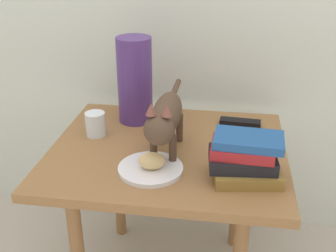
{
  "coord_description": "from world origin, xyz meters",
  "views": [
    {
      "loc": [
        0.19,
        -1.24,
        1.26
      ],
      "look_at": [
        0.0,
        0.0,
        0.67
      ],
      "focal_mm": 45.28,
      "sensor_mm": 36.0,
      "label": 1
    }
  ],
  "objects_px": {
    "side_table": "(168,168)",
    "green_vase": "(135,80)",
    "plate": "(151,169)",
    "book_stack": "(245,158)",
    "cat": "(166,117)",
    "candle_jar": "(96,125)",
    "bread_roll": "(152,161)",
    "tv_remote": "(240,122)"
  },
  "relations": [
    {
      "from": "plate",
      "to": "green_vase",
      "type": "distance_m",
      "value": 0.41
    },
    {
      "from": "book_stack",
      "to": "candle_jar",
      "type": "bearing_deg",
      "value": 158.08
    },
    {
      "from": "side_table",
      "to": "green_vase",
      "type": "xyz_separation_m",
      "value": [
        -0.15,
        0.2,
        0.24
      ]
    },
    {
      "from": "plate",
      "to": "book_stack",
      "type": "relative_size",
      "value": 0.89
    },
    {
      "from": "side_table",
      "to": "tv_remote",
      "type": "xyz_separation_m",
      "value": [
        0.24,
        0.22,
        0.09
      ]
    },
    {
      "from": "cat",
      "to": "tv_remote",
      "type": "distance_m",
      "value": 0.38
    },
    {
      "from": "green_vase",
      "to": "side_table",
      "type": "bearing_deg",
      "value": -52.93
    },
    {
      "from": "cat",
      "to": "candle_jar",
      "type": "bearing_deg",
      "value": 158.42
    },
    {
      "from": "bread_roll",
      "to": "cat",
      "type": "xyz_separation_m",
      "value": [
        0.03,
        0.11,
        0.09
      ]
    },
    {
      "from": "side_table",
      "to": "candle_jar",
      "type": "xyz_separation_m",
      "value": [
        -0.27,
        0.06,
        0.12
      ]
    },
    {
      "from": "side_table",
      "to": "candle_jar",
      "type": "distance_m",
      "value": 0.3
    },
    {
      "from": "side_table",
      "to": "tv_remote",
      "type": "bearing_deg",
      "value": 42.26
    },
    {
      "from": "plate",
      "to": "candle_jar",
      "type": "distance_m",
      "value": 0.32
    },
    {
      "from": "tv_remote",
      "to": "bread_roll",
      "type": "bearing_deg",
      "value": -120.63
    },
    {
      "from": "plate",
      "to": "candle_jar",
      "type": "relative_size",
      "value": 2.33
    },
    {
      "from": "candle_jar",
      "to": "tv_remote",
      "type": "xyz_separation_m",
      "value": [
        0.51,
        0.16,
        -0.03
      ]
    },
    {
      "from": "green_vase",
      "to": "book_stack",
      "type": "bearing_deg",
      "value": -41.43
    },
    {
      "from": "cat",
      "to": "book_stack",
      "type": "bearing_deg",
      "value": -22.29
    },
    {
      "from": "plate",
      "to": "book_stack",
      "type": "xyz_separation_m",
      "value": [
        0.28,
        0.01,
        0.06
      ]
    },
    {
      "from": "cat",
      "to": "book_stack",
      "type": "relative_size",
      "value": 2.16
    },
    {
      "from": "green_vase",
      "to": "tv_remote",
      "type": "bearing_deg",
      "value": 2.04
    },
    {
      "from": "candle_jar",
      "to": "side_table",
      "type": "bearing_deg",
      "value": -11.97
    },
    {
      "from": "book_stack",
      "to": "green_vase",
      "type": "xyz_separation_m",
      "value": [
        -0.4,
        0.35,
        0.09
      ]
    },
    {
      "from": "side_table",
      "to": "plate",
      "type": "relative_size",
      "value": 3.94
    },
    {
      "from": "plate",
      "to": "tv_remote",
      "type": "relative_size",
      "value": 1.32
    },
    {
      "from": "side_table",
      "to": "tv_remote",
      "type": "relative_size",
      "value": 5.19
    },
    {
      "from": "cat",
      "to": "candle_jar",
      "type": "height_order",
      "value": "cat"
    },
    {
      "from": "bread_roll",
      "to": "green_vase",
      "type": "relative_size",
      "value": 0.25
    },
    {
      "from": "green_vase",
      "to": "candle_jar",
      "type": "distance_m",
      "value": 0.22
    },
    {
      "from": "book_stack",
      "to": "green_vase",
      "type": "height_order",
      "value": "green_vase"
    },
    {
      "from": "green_vase",
      "to": "candle_jar",
      "type": "height_order",
      "value": "green_vase"
    },
    {
      "from": "side_table",
      "to": "plate",
      "type": "distance_m",
      "value": 0.18
    },
    {
      "from": "bread_roll",
      "to": "tv_remote",
      "type": "bearing_deg",
      "value": 55.17
    },
    {
      "from": "side_table",
      "to": "cat",
      "type": "xyz_separation_m",
      "value": [
        0.0,
        -0.05,
        0.21
      ]
    },
    {
      "from": "plate",
      "to": "candle_jar",
      "type": "bearing_deg",
      "value": 138.14
    },
    {
      "from": "candle_jar",
      "to": "cat",
      "type": "bearing_deg",
      "value": -21.58
    },
    {
      "from": "book_stack",
      "to": "candle_jar",
      "type": "distance_m",
      "value": 0.55
    },
    {
      "from": "side_table",
      "to": "candle_jar",
      "type": "relative_size",
      "value": 9.17
    },
    {
      "from": "book_stack",
      "to": "green_vase",
      "type": "distance_m",
      "value": 0.54
    },
    {
      "from": "bread_roll",
      "to": "candle_jar",
      "type": "relative_size",
      "value": 0.94
    },
    {
      "from": "candle_jar",
      "to": "plate",
      "type": "bearing_deg",
      "value": -41.86
    },
    {
      "from": "side_table",
      "to": "book_stack",
      "type": "bearing_deg",
      "value": -31.29
    }
  ]
}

